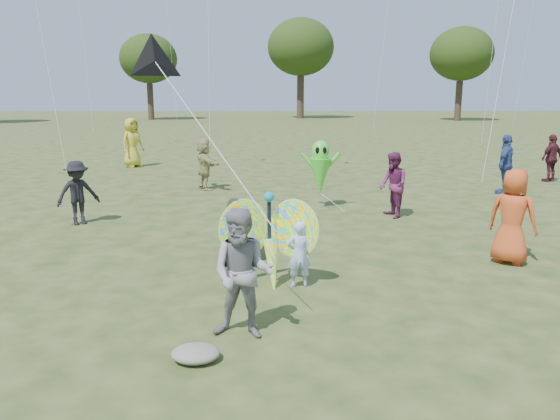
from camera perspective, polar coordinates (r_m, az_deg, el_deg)
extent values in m
plane|color=#51592B|center=(7.47, 1.55, -10.75)|extent=(160.00, 160.00, 0.00)
imported|color=#B1C5FB|center=(8.27, 1.98, -4.65)|extent=(0.41, 0.31, 1.03)
imported|color=gray|center=(6.55, -3.91, -6.68)|extent=(0.86, 0.72, 1.59)
ellipsoid|color=gray|center=(6.31, -8.81, -14.59)|extent=(0.54, 0.44, 0.17)
imported|color=#D24E21|center=(10.16, 23.14, -0.62)|extent=(0.96, 0.92, 1.66)
imported|color=black|center=(12.94, -20.38, 1.69)|extent=(1.06, 0.97, 1.43)
imported|color=#314586|center=(17.16, 22.50, 4.44)|extent=(0.95, 1.06, 1.72)
imported|color=tan|center=(16.72, -7.88, 4.79)|extent=(1.08, 1.49, 1.56)
imported|color=#692352|center=(13.08, 11.73, 2.56)|extent=(0.73, 0.86, 1.55)
imported|color=gold|center=(22.35, -15.19, 6.81)|extent=(1.06, 1.12, 1.93)
imported|color=#4B1925|center=(20.11, 26.51, 4.88)|extent=(0.99, 0.77, 1.57)
cube|color=black|center=(9.60, -4.22, -2.06)|extent=(0.55, 0.90, 0.71)
cube|color=black|center=(9.69, -4.19, -3.95)|extent=(0.48, 0.72, 0.10)
ellipsoid|color=black|center=(9.77, -4.14, 0.18)|extent=(0.51, 0.45, 0.33)
cylinder|color=black|center=(9.40, -5.80, -4.95)|extent=(0.08, 0.30, 0.30)
cylinder|color=black|center=(9.36, -2.87, -4.97)|extent=(0.08, 0.30, 0.30)
cylinder|color=black|center=(10.15, -4.00, -3.84)|extent=(0.07, 0.22, 0.22)
cylinder|color=black|center=(9.04, -4.49, -0.17)|extent=(0.44, 0.08, 0.03)
cube|color=#AA7952|center=(9.46, -4.28, 0.27)|extent=(0.37, 0.31, 0.26)
ellipsoid|color=#FF2F28|center=(8.31, -3.76, -2.01)|extent=(0.98, 0.71, 1.24)
ellipsoid|color=#FF2F28|center=(8.29, 1.49, -2.02)|extent=(0.98, 0.71, 1.24)
cylinder|color=black|center=(8.33, -1.13, -2.31)|extent=(0.06, 0.06, 1.00)
cone|color=#FF2F28|center=(8.31, -0.80, -6.11)|extent=(0.36, 0.49, 0.93)
sphere|color=teal|center=(8.18, -1.15, 1.38)|extent=(0.16, 0.16, 0.16)
cone|color=black|center=(8.16, -12.97, 14.93)|extent=(0.89, 0.62, 0.81)
cylinder|color=silver|center=(7.20, -7.29, 7.33)|extent=(1.74, 1.69, 2.07)
cone|color=#4CDF34|center=(13.89, 4.20, 3.45)|extent=(0.56, 0.56, 0.95)
ellipsoid|color=#4CDF34|center=(13.80, 4.25, 6.11)|extent=(0.44, 0.39, 0.57)
ellipsoid|color=black|center=(13.61, 3.92, 6.24)|extent=(0.10, 0.05, 0.17)
ellipsoid|color=black|center=(13.63, 4.68, 6.24)|extent=(0.10, 0.05, 0.17)
cylinder|color=#4CDF34|center=(13.81, 2.98, 5.09)|extent=(0.43, 0.10, 0.49)
cylinder|color=#4CDF34|center=(13.86, 5.47, 5.07)|extent=(0.43, 0.10, 0.49)
cylinder|color=silver|center=(13.82, 5.46, 0.85)|extent=(0.61, 0.41, 0.41)
cylinder|color=#3A2D21|center=(60.48, -13.37, 10.95)|extent=(0.63, 0.63, 3.78)
ellipsoid|color=#2B4214|center=(60.57, -13.58, 15.12)|extent=(5.94, 5.94, 5.05)
cylinder|color=#3A2D21|center=(61.91, 2.15, 11.68)|extent=(0.77, 0.77, 4.62)
ellipsoid|color=#2B4214|center=(62.10, 2.19, 16.66)|extent=(7.26, 7.26, 6.17)
cylinder|color=#3A2D21|center=(59.72, 18.14, 10.77)|extent=(0.66, 0.67, 3.99)
ellipsoid|color=#2B4214|center=(59.83, 18.45, 15.22)|extent=(6.27, 6.27, 5.33)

